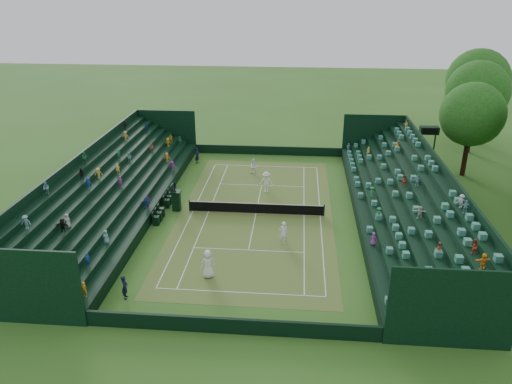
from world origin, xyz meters
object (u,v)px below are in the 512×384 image
Objects in this scene: tennis_net at (256,208)px; player_near_west at (208,264)px; umpire_chair at (176,198)px; player_near_east at (284,233)px; player_far_east at (266,182)px; player_far_west at (254,167)px.

player_near_west reaches higher than tennis_net.
player_near_west is at bearing -65.82° from umpire_chair.
player_near_west is 1.07× the size of player_near_east.
umpire_chair reaches higher than player_far_east.
player_near_west is 1.00× the size of player_far_east.
player_far_east is (1.59, -4.59, 0.17)m from player_far_west.
player_far_east is (7.50, 4.75, -0.12)m from umpire_chair.
tennis_net is 5.78× the size of player_far_east.
tennis_net is 10.50m from player_near_west.
umpire_chair reaches higher than player_near_west.
umpire_chair is at bearing -146.25° from player_far_east.
umpire_chair is at bearing -107.02° from player_far_west.
player_far_east reaches higher than player_far_west.
tennis_net is 5.79× the size of player_near_west.
player_near_east is at bearing -29.19° from umpire_chair.
player_near_east is 10.24m from player_far_east.
player_far_west is (1.27, 19.65, -0.17)m from player_near_west.
player_near_west is at bearing 36.16° from player_near_east.
umpire_chair is at bearing -38.95° from player_near_east.
player_near_west reaches higher than player_near_east.
umpire_chair is 11.05m from player_far_west.
player_near_east is at bearing -60.96° from player_far_west.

